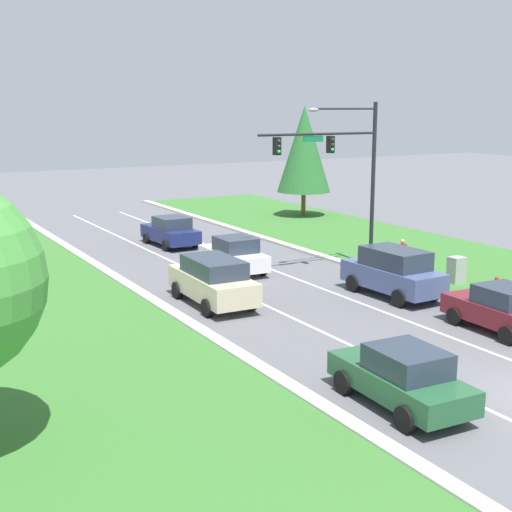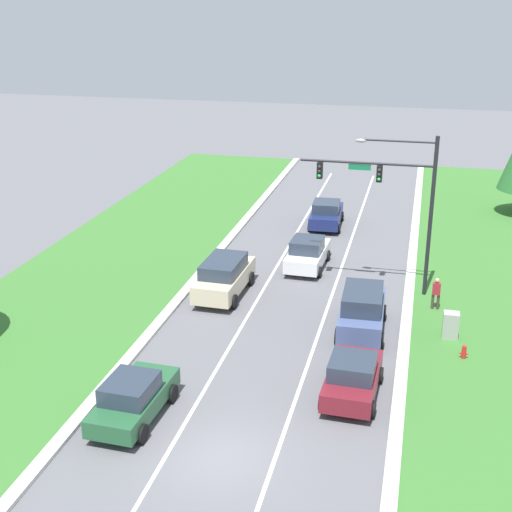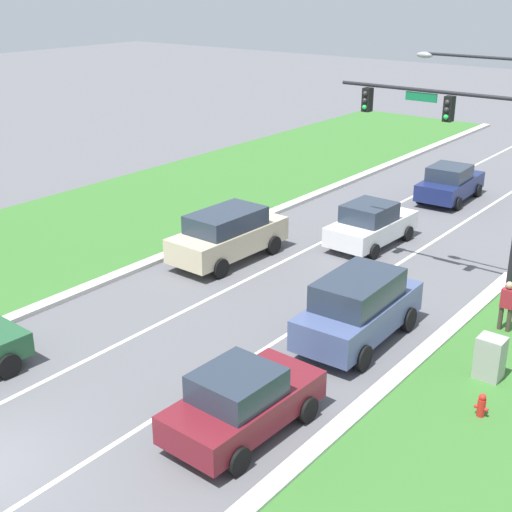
# 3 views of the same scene
# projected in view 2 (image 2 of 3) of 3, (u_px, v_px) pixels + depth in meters

# --- Properties ---
(ground_plane) EXTENTS (160.00, 160.00, 0.00)m
(ground_plane) POSITION_uv_depth(u_px,v_px,m) (221.00, 457.00, 23.87)
(ground_plane) COLOR #5B5B60
(curb_strip_right) EXTENTS (0.50, 90.00, 0.15)m
(curb_strip_right) POSITION_uv_depth(u_px,v_px,m) (391.00, 480.00, 22.61)
(curb_strip_right) COLOR beige
(curb_strip_right) RESTS_ON ground_plane
(curb_strip_left) EXTENTS (0.50, 90.00, 0.15)m
(curb_strip_left) POSITION_uv_depth(u_px,v_px,m) (66.00, 432.00, 25.08)
(curb_strip_left) COLOR beige
(curb_strip_left) RESTS_ON ground_plane
(lane_stripe_inner_left) EXTENTS (0.14, 81.00, 0.01)m
(lane_stripe_inner_left) POSITION_uv_depth(u_px,v_px,m) (170.00, 449.00, 24.26)
(lane_stripe_inner_left) COLOR white
(lane_stripe_inner_left) RESTS_ON ground_plane
(lane_stripe_inner_right) EXTENTS (0.14, 81.00, 0.01)m
(lane_stripe_inner_right) POSITION_uv_depth(u_px,v_px,m) (273.00, 464.00, 23.48)
(lane_stripe_inner_right) COLOR white
(lane_stripe_inner_right) RESTS_ON ground_plane
(traffic_signal_mast) EXTENTS (6.67, 0.41, 8.23)m
(traffic_signal_mast) POSITION_uv_depth(u_px,v_px,m) (395.00, 191.00, 35.09)
(traffic_signal_mast) COLOR black
(traffic_signal_mast) RESTS_ON ground_plane
(burgundy_sedan) EXTENTS (2.18, 4.19, 1.71)m
(burgundy_sedan) POSITION_uv_depth(u_px,v_px,m) (352.00, 377.00, 27.14)
(burgundy_sedan) COLOR maroon
(burgundy_sedan) RESTS_ON ground_plane
(navy_sedan) EXTENTS (2.22, 4.47, 1.75)m
(navy_sedan) POSITION_uv_depth(u_px,v_px,m) (326.00, 214.00, 47.11)
(navy_sedan) COLOR navy
(navy_sedan) RESTS_ON ground_plane
(champagne_suv) EXTENTS (2.26, 5.06, 1.97)m
(champagne_suv) POSITION_uv_depth(u_px,v_px,m) (224.00, 276.00, 36.32)
(champagne_suv) COLOR beige
(champagne_suv) RESTS_ON ground_plane
(slate_blue_suv) EXTENTS (2.24, 4.81, 2.10)m
(slate_blue_suv) POSITION_uv_depth(u_px,v_px,m) (362.00, 310.00, 32.30)
(slate_blue_suv) COLOR #475684
(slate_blue_suv) RESTS_ON ground_plane
(white_sedan) EXTENTS (2.17, 4.42, 1.77)m
(white_sedan) POSITION_uv_depth(u_px,v_px,m) (307.00, 253.00, 39.99)
(white_sedan) COLOR white
(white_sedan) RESTS_ON ground_plane
(forest_sedan) EXTENTS (2.18, 4.49, 1.70)m
(forest_sedan) POSITION_uv_depth(u_px,v_px,m) (133.00, 398.00, 25.74)
(forest_sedan) COLOR #235633
(forest_sedan) RESTS_ON ground_plane
(utility_cabinet) EXTENTS (0.70, 0.60, 1.28)m
(utility_cabinet) POSITION_uv_depth(u_px,v_px,m) (451.00, 326.00, 31.78)
(utility_cabinet) COLOR #9E9E99
(utility_cabinet) RESTS_ON ground_plane
(pedestrian) EXTENTS (0.40, 0.22, 1.69)m
(pedestrian) POSITION_uv_depth(u_px,v_px,m) (436.00, 293.00, 34.55)
(pedestrian) COLOR #42382D
(pedestrian) RESTS_ON ground_plane
(fire_hydrant) EXTENTS (0.34, 0.20, 0.70)m
(fire_hydrant) POSITION_uv_depth(u_px,v_px,m) (464.00, 352.00, 30.06)
(fire_hydrant) COLOR red
(fire_hydrant) RESTS_ON ground_plane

